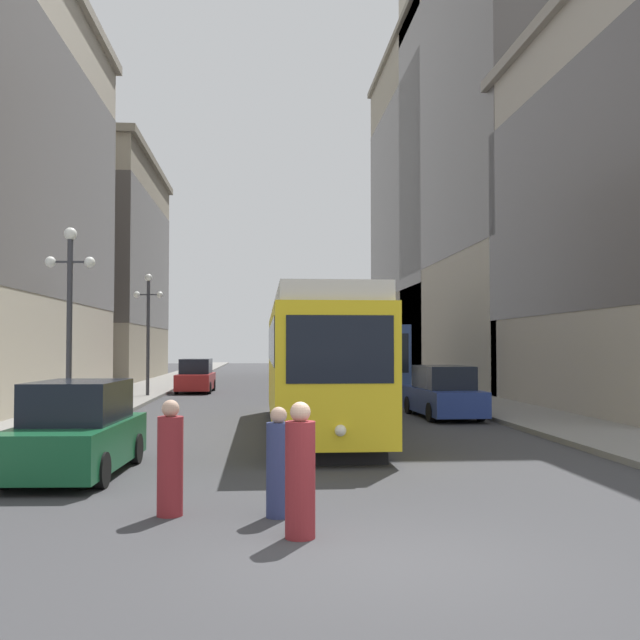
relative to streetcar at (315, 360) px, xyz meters
name	(u,v)px	position (x,y,z in m)	size (l,w,h in m)	color
ground_plane	(380,561)	(-0.19, -12.96, -2.10)	(200.00, 200.00, 0.00)	#38383A
sidewalk_left	(162,383)	(-8.09, 27.04, -2.03)	(3.27, 120.00, 0.15)	gray
sidewalk_right	(401,382)	(7.72, 27.04, -2.03)	(3.27, 120.00, 0.15)	gray
streetcar	(315,360)	(0.00, 0.00, 0.00)	(2.68, 13.56, 3.89)	black
transit_bus	(367,357)	(3.75, 15.41, -0.15)	(2.84, 11.24, 3.45)	black
parked_car_left_near	(196,377)	(-5.16, 18.70, -1.26)	(1.94, 4.50, 1.82)	black
parked_car_left_mid	(77,431)	(-5.16, -6.85, -1.26)	(2.06, 4.46, 1.82)	black
parked_car_right_far	(443,393)	(4.79, 3.88, -1.26)	(2.03, 5.00, 1.82)	black
pedestrian_crossing_near	(300,474)	(-1.06, -11.87, -1.27)	(0.40, 0.40, 1.78)	maroon
pedestrian_crossing_far	(278,466)	(-1.32, -10.68, -1.35)	(0.36, 0.36, 1.61)	navy
pedestrian_on_sidewalk	(170,462)	(-2.91, -10.47, -1.30)	(0.38, 0.38, 1.71)	maroon
lamp_post_left_near	(70,297)	(-7.06, -0.15, 1.82)	(1.41, 0.36, 5.76)	#333338
lamp_post_left_far	(148,316)	(-7.06, 14.27, 1.87)	(1.41, 0.36, 5.86)	#333338
building_left_corner	(75,267)	(-15.36, 33.49, 6.26)	(11.87, 19.26, 16.30)	gray
building_right_corner	(552,133)	(17.04, 23.85, 14.19)	(15.98, 24.53, 31.59)	#B2A893
building_right_far	(469,206)	(16.08, 39.53, 12.45)	(14.05, 23.74, 28.23)	gray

